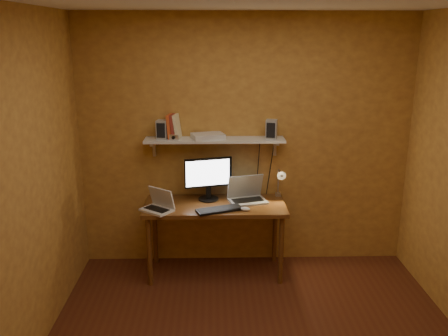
{
  "coord_description": "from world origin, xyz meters",
  "views": [
    {
      "loc": [
        -0.33,
        -3.15,
        2.4
      ],
      "look_at": [
        -0.23,
        1.18,
        1.15
      ],
      "focal_mm": 38.0,
      "sensor_mm": 36.0,
      "label": 1
    }
  ],
  "objects_px": {
    "shelf_camera": "(174,137)",
    "router": "(208,136)",
    "monitor": "(208,177)",
    "desk_lamp": "(280,180)",
    "laptop": "(247,194)",
    "keyboard": "(219,210)",
    "desk": "(215,212)",
    "wall_shelf": "(215,140)",
    "speaker_left": "(162,129)",
    "netbook": "(159,204)",
    "speaker_right": "(271,129)",
    "mouse": "(245,209)"
  },
  "relations": [
    {
      "from": "keyboard",
      "to": "monitor",
      "type": "bearing_deg",
      "value": 88.48
    },
    {
      "from": "wall_shelf",
      "to": "speaker_left",
      "type": "relative_size",
      "value": 7.48
    },
    {
      "from": "desk_lamp",
      "to": "router",
      "type": "height_order",
      "value": "router"
    },
    {
      "from": "laptop",
      "to": "shelf_camera",
      "type": "bearing_deg",
      "value": 161.59
    },
    {
      "from": "desk",
      "to": "mouse",
      "type": "distance_m",
      "value": 0.36
    },
    {
      "from": "monitor",
      "to": "laptop",
      "type": "height_order",
      "value": "monitor"
    },
    {
      "from": "keyboard",
      "to": "shelf_camera",
      "type": "height_order",
      "value": "shelf_camera"
    },
    {
      "from": "desk_lamp",
      "to": "desk",
      "type": "bearing_deg",
      "value": -169.19
    },
    {
      "from": "mouse",
      "to": "speaker_right",
      "type": "height_order",
      "value": "speaker_right"
    },
    {
      "from": "monitor",
      "to": "desk",
      "type": "bearing_deg",
      "value": -77.75
    },
    {
      "from": "keyboard",
      "to": "mouse",
      "type": "distance_m",
      "value": 0.25
    },
    {
      "from": "speaker_left",
      "to": "router",
      "type": "bearing_deg",
      "value": 8.95
    },
    {
      "from": "laptop",
      "to": "keyboard",
      "type": "distance_m",
      "value": 0.4
    },
    {
      "from": "desk",
      "to": "speaker_right",
      "type": "distance_m",
      "value": 1.0
    },
    {
      "from": "wall_shelf",
      "to": "laptop",
      "type": "distance_m",
      "value": 0.63
    },
    {
      "from": "wall_shelf",
      "to": "laptop",
      "type": "bearing_deg",
      "value": -17.47
    },
    {
      "from": "speaker_right",
      "to": "monitor",
      "type": "bearing_deg",
      "value": -162.4
    },
    {
      "from": "desk",
      "to": "router",
      "type": "relative_size",
      "value": 4.51
    },
    {
      "from": "laptop",
      "to": "mouse",
      "type": "bearing_deg",
      "value": -111.17
    },
    {
      "from": "desk_lamp",
      "to": "shelf_camera",
      "type": "bearing_deg",
      "value": 179.4
    },
    {
      "from": "desk",
      "to": "netbook",
      "type": "distance_m",
      "value": 0.58
    },
    {
      "from": "wall_shelf",
      "to": "monitor",
      "type": "relative_size",
      "value": 2.93
    },
    {
      "from": "laptop",
      "to": "speaker_left",
      "type": "xyz_separation_m",
      "value": [
        -0.84,
        0.11,
        0.65
      ]
    },
    {
      "from": "keyboard",
      "to": "mouse",
      "type": "bearing_deg",
      "value": -20.19
    },
    {
      "from": "wall_shelf",
      "to": "router",
      "type": "bearing_deg",
      "value": 178.84
    },
    {
      "from": "speaker_right",
      "to": "desk_lamp",
      "type": "bearing_deg",
      "value": -14.5
    },
    {
      "from": "netbook",
      "to": "speaker_right",
      "type": "xyz_separation_m",
      "value": [
        1.1,
        0.33,
        0.66
      ]
    },
    {
      "from": "wall_shelf",
      "to": "speaker_right",
      "type": "height_order",
      "value": "speaker_right"
    },
    {
      "from": "desk",
      "to": "desk_lamp",
      "type": "height_order",
      "value": "desk_lamp"
    },
    {
      "from": "keyboard",
      "to": "speaker_left",
      "type": "bearing_deg",
      "value": 125.39
    },
    {
      "from": "wall_shelf",
      "to": "netbook",
      "type": "relative_size",
      "value": 3.92
    },
    {
      "from": "shelf_camera",
      "to": "desk_lamp",
      "type": "bearing_deg",
      "value": -0.6
    },
    {
      "from": "laptop",
      "to": "router",
      "type": "bearing_deg",
      "value": 150.32
    },
    {
      "from": "desk_lamp",
      "to": "speaker_right",
      "type": "xyz_separation_m",
      "value": [
        -0.1,
        0.05,
        0.51
      ]
    },
    {
      "from": "monitor",
      "to": "desk_lamp",
      "type": "height_order",
      "value": "monitor"
    },
    {
      "from": "wall_shelf",
      "to": "router",
      "type": "xyz_separation_m",
      "value": [
        -0.07,
        0.0,
        0.04
      ]
    },
    {
      "from": "monitor",
      "to": "shelf_camera",
      "type": "bearing_deg",
      "value": 165.35
    },
    {
      "from": "monitor",
      "to": "router",
      "type": "height_order",
      "value": "router"
    },
    {
      "from": "speaker_left",
      "to": "router",
      "type": "height_order",
      "value": "speaker_left"
    },
    {
      "from": "shelf_camera",
      "to": "router",
      "type": "xyz_separation_m",
      "value": [
        0.33,
        0.06,
        -0.0
      ]
    },
    {
      "from": "netbook",
      "to": "keyboard",
      "type": "distance_m",
      "value": 0.58
    },
    {
      "from": "wall_shelf",
      "to": "keyboard",
      "type": "distance_m",
      "value": 0.71
    },
    {
      "from": "monitor",
      "to": "laptop",
      "type": "distance_m",
      "value": 0.43
    },
    {
      "from": "mouse",
      "to": "speaker_left",
      "type": "distance_m",
      "value": 1.14
    },
    {
      "from": "desk_lamp",
      "to": "router",
      "type": "xyz_separation_m",
      "value": [
        -0.73,
        0.07,
        0.44
      ]
    },
    {
      "from": "desk_lamp",
      "to": "speaker_left",
      "type": "relative_size",
      "value": 2.0
    },
    {
      "from": "wall_shelf",
      "to": "speaker_left",
      "type": "xyz_separation_m",
      "value": [
        -0.52,
        0.01,
        0.11
      ]
    },
    {
      "from": "wall_shelf",
      "to": "netbook",
      "type": "height_order",
      "value": "wall_shelf"
    },
    {
      "from": "mouse",
      "to": "monitor",
      "type": "bearing_deg",
      "value": 154.34
    },
    {
      "from": "netbook",
      "to": "mouse",
      "type": "bearing_deg",
      "value": 35.06
    }
  ]
}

